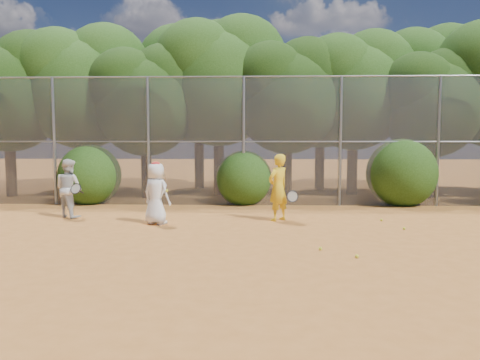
{
  "coord_description": "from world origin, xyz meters",
  "views": [
    {
      "loc": [
        -0.63,
        -8.63,
        2.07
      ],
      "look_at": [
        -1.0,
        2.5,
        1.1
      ],
      "focal_mm": 35.0,
      "sensor_mm": 36.0,
      "label": 1
    }
  ],
  "objects": [
    {
      "name": "ground",
      "position": [
        0.0,
        0.0,
        0.0
      ],
      "size": [
        80.0,
        80.0,
        0.0
      ],
      "primitive_type": "plane",
      "color": "#A96126",
      "rests_on": "ground"
    },
    {
      "name": "fence_back",
      "position": [
        -0.12,
        6.0,
        2.05
      ],
      "size": [
        20.05,
        0.09,
        4.03
      ],
      "color": "gray",
      "rests_on": "ground"
    },
    {
      "name": "tree_0",
      "position": [
        -9.44,
        8.04,
        3.93
      ],
      "size": [
        4.38,
        3.81,
        6.0
      ],
      "color": "black",
      "rests_on": "ground"
    },
    {
      "name": "tree_1",
      "position": [
        -6.94,
        8.54,
        4.16
      ],
      "size": [
        4.64,
        4.03,
        6.35
      ],
      "color": "black",
      "rests_on": "ground"
    },
    {
      "name": "tree_2",
      "position": [
        -4.45,
        7.83,
        3.58
      ],
      "size": [
        3.99,
        3.47,
        5.47
      ],
      "color": "black",
      "rests_on": "ground"
    },
    {
      "name": "tree_3",
      "position": [
        -1.94,
        8.84,
        4.4
      ],
      "size": [
        4.89,
        4.26,
        6.7
      ],
      "color": "black",
      "rests_on": "ground"
    },
    {
      "name": "tree_4",
      "position": [
        0.55,
        8.24,
        3.76
      ],
      "size": [
        4.19,
        3.64,
        5.73
      ],
      "color": "black",
      "rests_on": "ground"
    },
    {
      "name": "tree_5",
      "position": [
        3.06,
        9.04,
        4.05
      ],
      "size": [
        4.51,
        3.92,
        6.17
      ],
      "color": "black",
      "rests_on": "ground"
    },
    {
      "name": "tree_6",
      "position": [
        5.55,
        8.03,
        3.47
      ],
      "size": [
        3.86,
        3.36,
        5.29
      ],
      "color": "black",
      "rests_on": "ground"
    },
    {
      "name": "tree_9",
      "position": [
        -7.94,
        10.84,
        4.34
      ],
      "size": [
        4.83,
        4.2,
        6.62
      ],
      "color": "black",
      "rests_on": "ground"
    },
    {
      "name": "tree_10",
      "position": [
        -2.93,
        11.05,
        4.63
      ],
      "size": [
        5.15,
        4.48,
        7.06
      ],
      "color": "black",
      "rests_on": "ground"
    },
    {
      "name": "tree_11",
      "position": [
        2.06,
        10.64,
        4.16
      ],
      "size": [
        4.64,
        4.03,
        6.35
      ],
      "color": "black",
      "rests_on": "ground"
    },
    {
      "name": "tree_12",
      "position": [
        6.56,
        11.24,
        4.51
      ],
      "size": [
        5.02,
        4.37,
        6.88
      ],
      "color": "black",
      "rests_on": "ground"
    },
    {
      "name": "bush_0",
      "position": [
        -6.0,
        6.3,
        1.0
      ],
      "size": [
        2.0,
        2.0,
        2.0
      ],
      "primitive_type": "sphere",
      "color": "#1E4010",
      "rests_on": "ground"
    },
    {
      "name": "bush_1",
      "position": [
        -1.0,
        6.3,
        0.9
      ],
      "size": [
        1.8,
        1.8,
        1.8
      ],
      "primitive_type": "sphere",
      "color": "#1E4010",
      "rests_on": "ground"
    },
    {
      "name": "bush_2",
      "position": [
        4.0,
        6.3,
        1.1
      ],
      "size": [
        2.2,
        2.2,
        2.2
      ],
      "primitive_type": "sphere",
      "color": "#1E4010",
      "rests_on": "ground"
    },
    {
      "name": "player_yellow",
      "position": [
        -0.05,
        3.2,
        0.85
      ],
      "size": [
        0.87,
        0.72,
        1.7
      ],
      "rotation": [
        0.0,
        0.0,
        3.92
      ],
      "color": "yellow",
      "rests_on": "ground"
    },
    {
      "name": "player_teen",
      "position": [
        -3.05,
        2.62,
        0.76
      ],
      "size": [
        0.87,
        0.76,
        1.53
      ],
      "rotation": [
        0.0,
        0.0,
        2.68
      ],
      "color": "white",
      "rests_on": "ground"
    },
    {
      "name": "player_white",
      "position": [
        -5.57,
        3.52,
        0.78
      ],
      "size": [
        0.95,
        0.88,
        1.56
      ],
      "rotation": [
        0.0,
        0.0,
        2.64
      ],
      "color": "silver",
      "rests_on": "ground"
    },
    {
      "name": "ball_0",
      "position": [
        2.78,
        2.06,
        0.03
      ],
      "size": [
        0.07,
        0.07,
        0.07
      ],
      "primitive_type": "sphere",
      "color": "gold",
      "rests_on": "ground"
    },
    {
      "name": "ball_1",
      "position": [
        1.15,
        -0.55,
        0.03
      ],
      "size": [
        0.07,
        0.07,
        0.07
      ],
      "primitive_type": "sphere",
      "color": "gold",
      "rests_on": "ground"
    },
    {
      "name": "ball_3",
      "position": [
        0.59,
        0.0,
        0.03
      ],
      "size": [
        0.07,
        0.07,
        0.07
      ],
      "primitive_type": "sphere",
      "color": "gold",
      "rests_on": "ground"
    },
    {
      "name": "ball_4",
      "position": [
        2.57,
        3.18,
        0.03
      ],
      "size": [
        0.07,
        0.07,
        0.07
      ],
      "primitive_type": "sphere",
      "color": "gold",
      "rests_on": "ground"
    }
  ]
}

